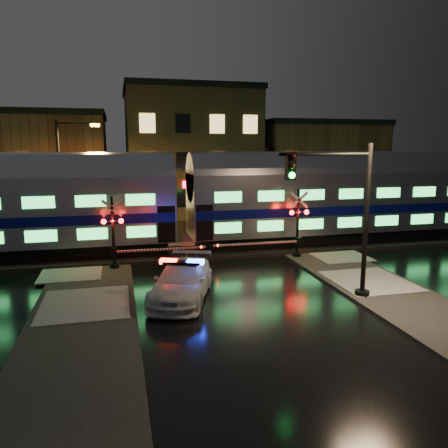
{
  "coord_description": "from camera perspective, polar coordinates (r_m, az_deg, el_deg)",
  "views": [
    {
      "loc": [
        -5.0,
        -20.83,
        6.48
      ],
      "look_at": [
        0.68,
        2.5,
        2.2
      ],
      "focal_mm": 35.0,
      "sensor_mm": 36.0,
      "label": 1
    }
  ],
  "objects": [
    {
      "name": "traffic_light",
      "position": [
        18.71,
        15.47,
        0.62
      ],
      "size": [
        4.28,
        0.74,
        6.61
      ],
      "rotation": [
        0.0,
        0.0,
        0.24
      ],
      "color": "black",
      "rests_on": "ground"
    },
    {
      "name": "ballast",
      "position": [
        27.07,
        -2.65,
        -3.49
      ],
      "size": [
        90.0,
        4.2,
        0.24
      ],
      "primitive_type": "cube",
      "color": "black",
      "rests_on": "ground"
    },
    {
      "name": "crossing_signal_right",
      "position": [
        25.55,
        8.91,
        -0.84
      ],
      "size": [
        5.74,
        0.65,
        4.07
      ],
      "color": "black",
      "rests_on": "ground"
    },
    {
      "name": "train",
      "position": [
        26.27,
        -5.57,
        3.29
      ],
      "size": [
        51.0,
        3.12,
        5.92
      ],
      "color": "black",
      "rests_on": "ballast"
    },
    {
      "name": "crossing_signal_left",
      "position": [
        23.64,
        -13.38,
        -2.04
      ],
      "size": [
        5.54,
        0.65,
        3.92
      ],
      "color": "black",
      "rests_on": "ground"
    },
    {
      "name": "building_right",
      "position": [
        47.33,
        11.43,
        7.21
      ],
      "size": [
        12.0,
        10.0,
        8.5
      ],
      "primitive_type": "cube",
      "color": "#533220",
      "rests_on": "ground"
    },
    {
      "name": "police_car",
      "position": [
        18.97,
        -5.48,
        -7.4
      ],
      "size": [
        3.84,
        5.8,
        1.73
      ],
      "rotation": [
        0.0,
        0.0,
        -0.34
      ],
      "color": "silver",
      "rests_on": "ground"
    },
    {
      "name": "building_mid",
      "position": [
        43.9,
        -4.56,
        9.12
      ],
      "size": [
        12.0,
        11.0,
        11.5
      ],
      "primitive_type": "cube",
      "color": "brown",
      "rests_on": "ground"
    },
    {
      "name": "streetlight",
      "position": [
        30.07,
        -20.14,
        6.07
      ],
      "size": [
        2.72,
        0.28,
        8.13
      ],
      "color": "black",
      "rests_on": "ground"
    },
    {
      "name": "sidewalk_left",
      "position": [
        16.23,
        -18.34,
        -13.73
      ],
      "size": [
        4.0,
        20.0,
        0.12
      ],
      "primitive_type": "cube",
      "color": "#2D2D2D",
      "rests_on": "ground"
    },
    {
      "name": "building_left",
      "position": [
        43.62,
        -24.41,
        6.61
      ],
      "size": [
        14.0,
        10.0,
        9.0
      ],
      "primitive_type": "cube",
      "color": "#533220",
      "rests_on": "ground"
    },
    {
      "name": "sidewalk_right",
      "position": [
        19.84,
        23.08,
        -9.62
      ],
      "size": [
        4.0,
        20.0,
        0.12
      ],
      "primitive_type": "cube",
      "color": "#2D2D2D",
      "rests_on": "ground"
    },
    {
      "name": "ground",
      "position": [
        22.39,
        -0.17,
        -6.72
      ],
      "size": [
        120.0,
        120.0,
        0.0
      ],
      "primitive_type": "plane",
      "color": "black",
      "rests_on": "ground"
    }
  ]
}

